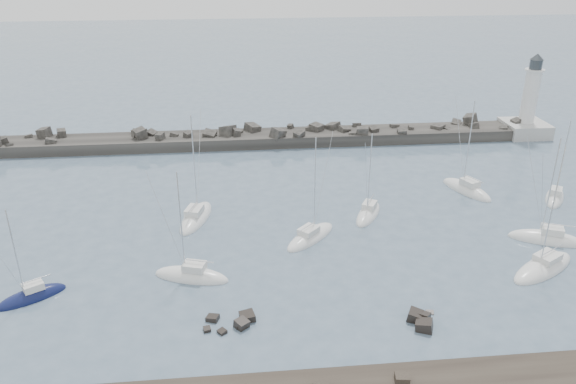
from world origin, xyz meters
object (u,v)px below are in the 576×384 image
object	(u,v)px
sailboat_3	(196,218)
sailboat_4	(192,276)
sailboat_2	(32,297)
sailboat_5	(368,214)
sailboat_8	(467,190)
sailboat_7	(546,239)
sailboat_6	(310,237)
sailboat_10	(554,198)
sailboat_9	(543,268)
lighthouse	(526,118)

from	to	relation	value
sailboat_3	sailboat_4	bearing A→B (deg)	-89.16
sailboat_2	sailboat_5	distance (m)	38.13
sailboat_8	sailboat_7	bearing A→B (deg)	-75.42
sailboat_3	sailboat_7	distance (m)	40.37
sailboat_5	sailboat_6	xyz separation A→B (m)	(-7.84, -5.08, -0.01)
sailboat_3	sailboat_8	size ratio (longest dim) A/B	1.04
sailboat_3	sailboat_10	size ratio (longest dim) A/B	1.22
sailboat_8	sailboat_4	bearing A→B (deg)	-153.60
sailboat_5	sailboat_8	xyz separation A→B (m)	(14.75, 5.68, 0.02)
sailboat_10	sailboat_6	bearing A→B (deg)	-167.57
sailboat_2	sailboat_10	bearing A→B (deg)	14.92
sailboat_4	sailboat_8	size ratio (longest dim) A/B	0.93
sailboat_2	sailboat_8	size ratio (longest dim) A/B	0.78
sailboat_3	sailboat_9	bearing A→B (deg)	-22.59
sailboat_5	sailboat_8	distance (m)	15.80
sailboat_5	sailboat_10	world-z (taller)	sailboat_5
sailboat_4	sailboat_8	xyz separation A→B (m)	(35.47, 17.61, 0.00)
sailboat_5	sailboat_4	bearing A→B (deg)	-150.06
sailboat_9	lighthouse	bearing A→B (deg)	65.63
sailboat_10	sailboat_4	bearing A→B (deg)	-162.89
sailboat_9	sailboat_2	bearing A→B (deg)	-179.98
sailboat_7	sailboat_8	world-z (taller)	sailboat_8
lighthouse	sailboat_7	bearing A→B (deg)	-113.20
lighthouse	sailboat_8	bearing A→B (deg)	-130.92
sailboat_5	sailboat_7	xyz separation A→B (m)	(18.38, -8.29, 0.01)
lighthouse	sailboat_10	world-z (taller)	lighthouse
sailboat_4	sailboat_5	world-z (taller)	sailboat_4
sailboat_2	sailboat_3	world-z (taller)	sailboat_3
lighthouse	sailboat_4	size ratio (longest dim) A/B	1.18
sailboat_2	sailboat_3	xyz separation A→B (m)	(14.57, 14.93, 0.00)
sailboat_2	sailboat_8	xyz separation A→B (m)	(50.22, 19.64, 0.01)
sailboat_3	sailboat_9	world-z (taller)	sailboat_9
sailboat_2	sailboat_7	bearing A→B (deg)	6.02
sailboat_3	sailboat_8	distance (m)	35.97
sailboat_8	sailboat_9	xyz separation A→B (m)	(0.19, -19.62, -0.02)
lighthouse	sailboat_3	world-z (taller)	lighthouse
sailboat_2	sailboat_5	world-z (taller)	sailboat_5
sailboat_9	sailboat_10	distance (m)	19.14
sailboat_2	sailboat_4	distance (m)	14.89
sailboat_5	sailboat_10	xyz separation A→B (m)	(25.20, 2.21, 0.01)
sailboat_6	sailboat_9	world-z (taller)	sailboat_9
sailboat_6	sailboat_3	bearing A→B (deg)	155.18
sailboat_3	sailboat_5	size ratio (longest dim) A/B	1.20
sailboat_5	sailboat_2	bearing A→B (deg)	-158.51
sailboat_6	sailboat_8	bearing A→B (deg)	25.46
lighthouse	sailboat_7	size ratio (longest dim) A/B	1.11
sailboat_3	sailboat_4	distance (m)	12.90
sailboat_2	sailboat_6	world-z (taller)	sailboat_6
sailboat_2	sailboat_6	xyz separation A→B (m)	(27.64, 8.89, -0.02)
sailboat_3	sailboat_10	distance (m)	46.12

